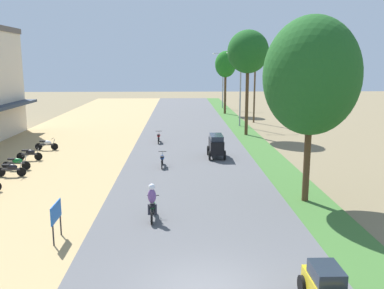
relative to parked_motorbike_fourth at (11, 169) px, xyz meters
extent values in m
cube|color=#2D3847|center=(-4.90, 13.17, 2.52)|extent=(1.20, 10.04, 0.25)
cylinder|color=black|center=(0.59, 0.00, -0.21)|extent=(0.56, 0.06, 0.56)
cylinder|color=black|center=(-0.65, 0.00, -0.21)|extent=(0.56, 0.06, 0.56)
cube|color=#333338|center=(-0.03, 0.00, -0.03)|extent=(1.12, 0.12, 0.12)
ellipsoid|color=black|center=(0.05, 0.00, 0.11)|extent=(0.64, 0.28, 0.32)
cube|color=black|center=(-0.31, 0.00, 0.23)|extent=(0.44, 0.20, 0.10)
cylinder|color=#A5A8AD|center=(0.53, 0.00, 0.06)|extent=(0.26, 0.05, 0.68)
cylinder|color=black|center=(0.47, 0.00, 0.43)|extent=(0.04, 0.54, 0.04)
cylinder|color=black|center=(0.30, 1.61, -0.21)|extent=(0.56, 0.06, 0.56)
cylinder|color=black|center=(-0.94, 1.61, -0.21)|extent=(0.56, 0.06, 0.56)
cube|color=#333338|center=(-0.32, 1.61, -0.03)|extent=(1.12, 0.12, 0.12)
ellipsoid|color=#14722D|center=(-0.24, 1.61, 0.11)|extent=(0.64, 0.28, 0.32)
cube|color=black|center=(-0.60, 1.61, 0.23)|extent=(0.44, 0.20, 0.10)
cylinder|color=#A5A8AD|center=(0.24, 1.61, 0.06)|extent=(0.26, 0.05, 0.68)
cylinder|color=black|center=(0.18, 1.61, 0.43)|extent=(0.04, 0.54, 0.04)
cylinder|color=black|center=(0.20, 4.29, -0.21)|extent=(0.56, 0.06, 0.56)
cylinder|color=black|center=(-1.04, 4.29, -0.21)|extent=(0.56, 0.06, 0.56)
cube|color=#333338|center=(-0.42, 4.29, -0.03)|extent=(1.12, 0.12, 0.12)
ellipsoid|color=black|center=(-0.34, 4.29, 0.11)|extent=(0.64, 0.28, 0.32)
cube|color=black|center=(-0.70, 4.29, 0.23)|extent=(0.44, 0.20, 0.10)
cylinder|color=#A5A8AD|center=(0.14, 4.29, 0.06)|extent=(0.26, 0.05, 0.68)
cylinder|color=black|center=(0.08, 4.29, 0.43)|extent=(0.04, 0.54, 0.04)
cylinder|color=black|center=(0.31, 7.81, -0.21)|extent=(0.56, 0.06, 0.56)
cylinder|color=black|center=(-0.93, 7.81, -0.21)|extent=(0.56, 0.06, 0.56)
cube|color=#333338|center=(-0.31, 7.81, -0.03)|extent=(1.12, 0.12, 0.12)
ellipsoid|color=silver|center=(-0.23, 7.81, 0.11)|extent=(0.64, 0.28, 0.32)
cube|color=black|center=(-0.59, 7.81, 0.23)|extent=(0.44, 0.20, 0.10)
cylinder|color=#A5A8AD|center=(0.25, 7.81, 0.06)|extent=(0.26, 0.05, 0.68)
cylinder|color=black|center=(0.19, 7.81, 0.43)|extent=(0.04, 0.54, 0.04)
cylinder|color=#262628|center=(5.42, -9.91, -0.09)|extent=(0.06, 0.06, 0.80)
cylinder|color=#262628|center=(5.42, -8.91, -0.09)|extent=(0.06, 0.06, 0.80)
cube|color=#1959B2|center=(5.42, -9.41, 0.66)|extent=(0.04, 1.30, 0.70)
cylinder|color=#4C351E|center=(16.44, -4.97, 1.81)|extent=(0.33, 0.33, 4.61)
ellipsoid|color=#1E561F|center=(16.44, -4.97, 5.67)|extent=(4.58, 4.58, 5.63)
cylinder|color=#4C351E|center=(16.55, 14.53, 2.86)|extent=(0.31, 0.31, 6.70)
ellipsoid|color=#1A551C|center=(16.55, 14.53, 7.30)|extent=(3.83, 3.83, 3.98)
cylinder|color=#4C351E|center=(16.34, 31.54, 2.33)|extent=(0.31, 0.31, 5.64)
ellipsoid|color=#1C661B|center=(16.34, 31.54, 6.10)|extent=(2.80, 2.80, 3.48)
cylinder|color=gray|center=(16.74, 20.23, 3.52)|extent=(0.16, 0.16, 8.04)
cylinder|color=gray|center=(16.04, 20.23, 7.39)|extent=(1.40, 0.08, 0.08)
ellipsoid|color=silver|center=(15.34, 20.23, 7.32)|extent=(0.36, 0.20, 0.14)
cylinder|color=gray|center=(17.44, 20.23, 7.39)|extent=(1.40, 0.08, 0.08)
ellipsoid|color=silver|center=(18.14, 20.23, 7.32)|extent=(0.36, 0.20, 0.14)
cylinder|color=gray|center=(16.74, 38.64, 3.66)|extent=(0.16, 0.16, 8.31)
cylinder|color=gray|center=(16.04, 38.64, 7.67)|extent=(1.40, 0.08, 0.08)
ellipsoid|color=silver|center=(15.34, 38.64, 7.60)|extent=(0.36, 0.20, 0.14)
cylinder|color=gray|center=(17.44, 38.64, 7.67)|extent=(1.40, 0.08, 0.08)
ellipsoid|color=silver|center=(18.14, 38.64, 7.60)|extent=(0.36, 0.20, 0.14)
cylinder|color=brown|center=(18.81, 23.22, 3.72)|extent=(0.20, 0.20, 8.55)
cube|color=#473323|center=(18.81, 23.22, 7.50)|extent=(1.80, 0.10, 0.10)
cube|color=gold|center=(14.23, -14.31, 0.11)|extent=(0.84, 1.95, 0.50)
cube|color=#232B38|center=(14.23, -14.26, 0.56)|extent=(0.77, 1.10, 0.40)
cylinder|color=black|center=(14.70, -13.61, -0.17)|extent=(0.10, 0.60, 0.60)
cylinder|color=black|center=(13.76, -13.61, -0.17)|extent=(0.10, 0.60, 0.60)
cube|color=black|center=(12.82, 4.79, 0.38)|extent=(0.95, 2.40, 0.95)
cube|color=#232B38|center=(12.82, 4.69, 1.03)|extent=(0.87, 2.00, 0.35)
cylinder|color=black|center=(13.36, 3.93, -0.13)|extent=(0.12, 0.68, 0.68)
cylinder|color=black|center=(12.29, 3.93, -0.13)|extent=(0.12, 0.68, 0.68)
cylinder|color=black|center=(13.36, 5.66, -0.13)|extent=(0.12, 0.68, 0.68)
cylinder|color=black|center=(12.29, 5.66, -0.13)|extent=(0.12, 0.68, 0.68)
cylinder|color=black|center=(8.98, -6.72, -0.19)|extent=(0.06, 0.56, 0.56)
cylinder|color=black|center=(8.98, -7.96, -0.19)|extent=(0.06, 0.56, 0.56)
cube|color=#333338|center=(8.98, -7.34, -0.01)|extent=(0.12, 1.12, 0.12)
ellipsoid|color=#14722D|center=(8.98, -7.26, 0.13)|extent=(0.28, 0.64, 0.32)
cube|color=black|center=(8.98, -7.62, 0.25)|extent=(0.20, 0.44, 0.10)
cylinder|color=#A5A8AD|center=(8.98, -6.78, 0.08)|extent=(0.05, 0.26, 0.68)
cylinder|color=black|center=(8.98, -6.84, 0.45)|extent=(0.54, 0.04, 0.04)
ellipsoid|color=#724C8C|center=(8.98, -7.54, 0.65)|extent=(0.36, 0.28, 0.64)
sphere|color=white|center=(8.98, -7.50, 1.05)|extent=(0.28, 0.28, 0.28)
cylinder|color=#2D2D38|center=(8.84, -7.44, 0.01)|extent=(0.12, 0.12, 0.48)
cylinder|color=#2D2D38|center=(9.12, -7.44, 0.01)|extent=(0.12, 0.12, 0.48)
cylinder|color=black|center=(9.03, 2.74, -0.19)|extent=(0.06, 0.56, 0.56)
cylinder|color=black|center=(9.03, 1.50, -0.19)|extent=(0.06, 0.56, 0.56)
cube|color=#333338|center=(9.03, 2.12, -0.01)|extent=(0.12, 1.12, 0.12)
ellipsoid|color=#1E4CA5|center=(9.03, 2.20, 0.13)|extent=(0.28, 0.64, 0.32)
cube|color=black|center=(9.03, 1.84, 0.25)|extent=(0.20, 0.44, 0.10)
cylinder|color=#A5A8AD|center=(9.03, 2.68, 0.08)|extent=(0.05, 0.26, 0.68)
cylinder|color=black|center=(9.03, 2.62, 0.45)|extent=(0.54, 0.04, 0.04)
cylinder|color=black|center=(8.38, 11.25, -0.19)|extent=(0.06, 0.56, 0.56)
cylinder|color=black|center=(8.38, 10.01, -0.19)|extent=(0.06, 0.56, 0.56)
cube|color=#333338|center=(8.38, 10.63, -0.01)|extent=(0.12, 1.12, 0.12)
ellipsoid|color=red|center=(8.38, 10.71, 0.13)|extent=(0.28, 0.64, 0.32)
cube|color=black|center=(8.38, 10.35, 0.25)|extent=(0.20, 0.44, 0.10)
cylinder|color=#A5A8AD|center=(8.38, 11.19, 0.08)|extent=(0.05, 0.26, 0.68)
cylinder|color=black|center=(8.38, 11.13, 0.45)|extent=(0.54, 0.04, 0.04)
camera|label=1|loc=(10.19, -24.80, 6.28)|focal=39.12mm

